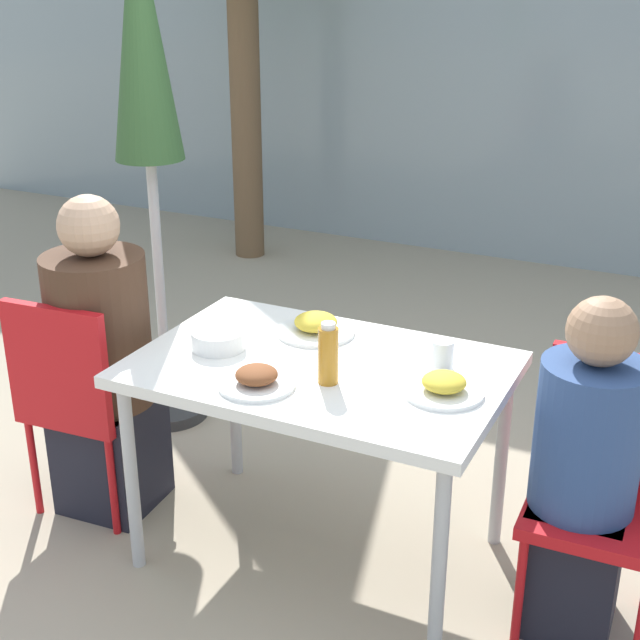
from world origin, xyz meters
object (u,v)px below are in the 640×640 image
Objects in this scene: person_left at (103,368)px; person_right at (583,480)px; closed_umbrella at (144,69)px; chair_left at (79,391)px; drinking_cup at (442,355)px; bottle at (328,354)px; salad_bowl at (218,339)px; chair_right at (604,476)px.

person_left is 1.68m from person_right.
chair_left is at bearing -76.69° from closed_umbrella.
person_right is 0.56m from drinking_cup.
drinking_cup is at bearing 5.42° from person_left.
person_left reaches higher than person_right.
person_right is 2.23m from closed_umbrella.
person_right reaches higher than chair_left.
closed_umbrella reaches higher than bottle.
bottle is 0.45m from salad_bowl.
chair_left is 1.02m from bottle.
closed_umbrella reaches higher than salad_bowl.
salad_bowl is at bearing 4.94° from chair_right.
closed_umbrella reaches higher than chair_left.
chair_left and chair_right have the same top height.
bottle is at bearing -138.41° from drinking_cup.
salad_bowl is (-0.71, -0.17, -0.02)m from drinking_cup.
chair_left is at bearing 3.73° from person_right.
chair_right reaches higher than drinking_cup.
closed_umbrella reaches higher than chair_right.
salad_bowl is at bearing -1.67° from person_left.
person_left is at bearing -178.10° from salad_bowl.
chair_left reaches higher than drinking_cup.
person_left reaches higher than salad_bowl.
bottle is (-0.80, -0.21, 0.32)m from chair_right.
chair_left is 1.28m from closed_umbrella.
salad_bowl is (0.71, -0.65, -0.76)m from closed_umbrella.
salad_bowl is (-0.43, 0.07, -0.06)m from bottle.
bottle is at bearing -7.17° from person_left.
closed_umbrella is 23.17× the size of drinking_cup.
person_right is at bearing -17.38° from closed_umbrella.
bottle reaches higher than salad_bowl.
drinking_cup is (-0.48, 0.11, 0.26)m from person_right.
chair_left is at bearing -178.47° from bottle.
person_right is (-0.05, -0.08, 0.02)m from chair_right.
bottle reaches higher than drinking_cup.
salad_bowl is (0.48, 0.02, 0.20)m from person_left.
person_right is 11.56× the size of drinking_cup.
salad_bowl is at bearing 170.36° from bottle.
person_left is 1.19m from closed_umbrella.
person_left reaches higher than drinking_cup.
person_right is 5.51× the size of bottle.
closed_umbrella is 12.18× the size of salad_bowl.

